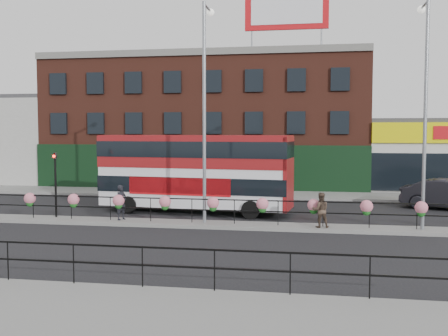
% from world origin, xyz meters
% --- Properties ---
extents(ground, '(120.00, 120.00, 0.00)m').
position_xyz_m(ground, '(0.00, 0.00, 0.00)').
color(ground, black).
rests_on(ground, ground).
extents(south_pavement, '(60.00, 4.00, 0.15)m').
position_xyz_m(south_pavement, '(0.00, -12.00, 0.07)').
color(south_pavement, gray).
rests_on(south_pavement, ground).
extents(north_pavement, '(60.00, 4.00, 0.15)m').
position_xyz_m(north_pavement, '(0.00, 12.00, 0.07)').
color(north_pavement, gray).
rests_on(north_pavement, ground).
extents(median, '(60.00, 1.60, 0.15)m').
position_xyz_m(median, '(0.00, 0.00, 0.07)').
color(median, gray).
rests_on(median, ground).
extents(yellow_line_inner, '(60.00, 0.10, 0.01)m').
position_xyz_m(yellow_line_inner, '(0.00, -9.70, 0.01)').
color(yellow_line_inner, gold).
rests_on(yellow_line_inner, ground).
extents(yellow_line_outer, '(60.00, 0.10, 0.01)m').
position_xyz_m(yellow_line_outer, '(0.00, -9.88, 0.01)').
color(yellow_line_outer, gold).
rests_on(yellow_line_outer, ground).
extents(brick_building, '(25.00, 12.21, 10.30)m').
position_xyz_m(brick_building, '(-4.00, 19.96, 5.13)').
color(brick_building, brown).
rests_on(brick_building, ground).
extents(billboard, '(6.00, 0.29, 4.40)m').
position_xyz_m(billboard, '(2.50, 14.99, 13.18)').
color(billboard, red).
rests_on(billboard, brick_building).
extents(median_railing, '(30.04, 0.56, 1.23)m').
position_xyz_m(median_railing, '(-0.00, 0.00, 1.05)').
color(median_railing, black).
rests_on(median_railing, median).
extents(south_railing, '(20.04, 0.05, 1.12)m').
position_xyz_m(south_railing, '(-2.00, -10.10, 0.96)').
color(south_railing, black).
rests_on(south_railing, south_pavement).
extents(double_decker_bus, '(10.55, 3.50, 4.18)m').
position_xyz_m(double_decker_bus, '(-1.69, 3.79, 2.57)').
color(double_decker_bus, white).
rests_on(double_decker_bus, ground).
extents(pedestrian_a, '(0.91, 0.86, 1.67)m').
position_xyz_m(pedestrian_a, '(-4.51, 0.18, 0.99)').
color(pedestrian_a, black).
rests_on(pedestrian_a, median).
extents(pedestrian_b, '(0.92, 0.80, 1.55)m').
position_xyz_m(pedestrian_b, '(4.88, -0.27, 0.93)').
color(pedestrian_b, '#49382C').
rests_on(pedestrian_b, median).
extents(lamp_column_west, '(0.36, 1.78, 10.13)m').
position_xyz_m(lamp_column_west, '(-0.41, 0.32, 6.15)').
color(lamp_column_west, gray).
rests_on(lamp_column_west, median).
extents(lamp_column_east, '(0.35, 1.73, 9.86)m').
position_xyz_m(lamp_column_east, '(9.24, 0.28, 5.99)').
color(lamp_column_east, gray).
rests_on(lamp_column_east, median).
extents(traffic_light_median, '(0.15, 0.28, 3.65)m').
position_xyz_m(traffic_light_median, '(-8.00, 0.39, 2.47)').
color(traffic_light_median, black).
rests_on(traffic_light_median, median).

